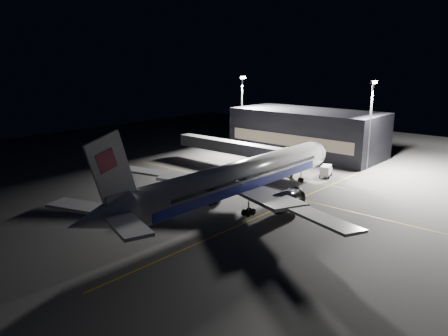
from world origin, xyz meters
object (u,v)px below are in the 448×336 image
at_px(floodlight_mast_north, 242,106).
at_px(floodlight_mast_south, 371,117).
at_px(service_truck, 326,170).
at_px(baggage_tug, 139,200).
at_px(safety_cone_c, 169,202).
at_px(jet_bridge, 240,148).
at_px(airliner, 236,179).
at_px(safety_cone_b, 213,187).
at_px(safety_cone_a, 158,198).

distance_m(floodlight_mast_north, floodlight_mast_south, 38.00).
height_order(service_truck, baggage_tug, service_truck).
relative_size(floodlight_mast_south, safety_cone_c, 36.30).
bearing_deg(baggage_tug, jet_bridge, -11.50).
relative_size(airliner, jet_bridge, 1.79).
bearing_deg(safety_cone_b, service_truck, -27.63).
xyz_separation_m(airliner, safety_cone_c, (-6.72, 10.16, -4.88)).
height_order(floodlight_mast_north, baggage_tug, floodlight_mast_north).
relative_size(airliner, baggage_tug, 20.86).
bearing_deg(baggage_tug, safety_cone_c, -63.83).
bearing_deg(floodlight_mast_south, safety_cone_b, 155.14).
bearing_deg(airliner, baggage_tug, 126.87).
bearing_deg(airliner, jet_bridge, 38.04).
bearing_deg(safety_cone_a, floodlight_mast_south, -22.35).
bearing_deg(airliner, safety_cone_a, 115.14).
xyz_separation_m(floodlight_mast_north, safety_cone_b, (-35.67, -21.47, -12.05)).
distance_m(airliner, safety_cone_b, 12.77).
bearing_deg(floodlight_mast_north, jet_bridge, -142.26).
xyz_separation_m(jet_bridge, safety_cone_b, (-17.67, -7.54, -4.26)).
xyz_separation_m(safety_cone_a, safety_cone_b, (11.73, -2.96, 0.02)).
distance_m(airliner, floodlight_mast_south, 42.13).
bearing_deg(safety_cone_c, floodlight_mast_south, -18.70).
xyz_separation_m(baggage_tug, safety_cone_c, (3.68, -3.71, -0.54)).
relative_size(floodlight_mast_north, baggage_tug, 7.02).
xyz_separation_m(floodlight_mast_north, safety_cone_a, (-47.40, -18.51, -12.07)).
bearing_deg(safety_cone_a, jet_bridge, 8.86).
relative_size(airliner, safety_cone_a, 100.60).
xyz_separation_m(floodlight_mast_south, safety_cone_b, (-35.67, 16.53, -12.05)).
bearing_deg(jet_bridge, safety_cone_b, -156.87).
xyz_separation_m(airliner, jet_bridge, (23.08, 18.06, -0.58)).
bearing_deg(service_truck, safety_cone_c, 143.80).
bearing_deg(floodlight_mast_north, safety_cone_c, -155.46).
height_order(jet_bridge, floodlight_mast_north, floodlight_mast_north).
distance_m(floodlight_mast_north, service_truck, 37.57).
bearing_deg(service_truck, airliner, 158.72).
distance_m(floodlight_mast_south, safety_cone_b, 41.11).
bearing_deg(baggage_tug, airliner, -71.75).
distance_m(floodlight_mast_south, safety_cone_a, 52.65).
bearing_deg(service_truck, floodlight_mast_north, 52.81).
distance_m(baggage_tug, safety_cone_c, 5.26).
relative_size(service_truck, safety_cone_b, 8.24).
bearing_deg(safety_cone_b, jet_bridge, 23.13).
relative_size(service_truck, safety_cone_a, 8.73).
relative_size(jet_bridge, service_truck, 6.45).
xyz_separation_m(jet_bridge, safety_cone_a, (-29.40, -4.58, -4.28)).
bearing_deg(airliner, safety_cone_b, 62.76).
bearing_deg(floodlight_mast_north, airliner, -142.09).
bearing_deg(safety_cone_a, service_truck, -23.44).
height_order(airliner, safety_cone_b, airliner).
bearing_deg(baggage_tug, safety_cone_a, -24.24).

